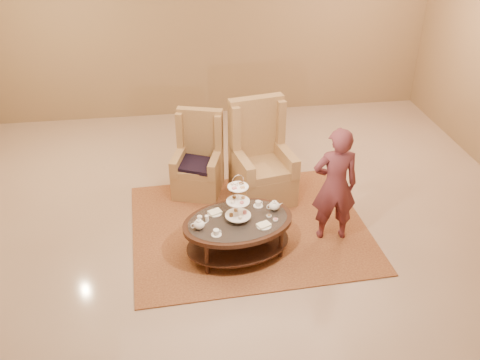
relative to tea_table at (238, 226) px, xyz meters
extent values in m
plane|color=tan|center=(0.09, 0.32, -0.40)|extent=(8.00, 8.00, 0.00)
cube|color=silver|center=(0.09, 0.32, -0.40)|extent=(8.00, 8.00, 0.02)
cube|color=#997A53|center=(0.09, 4.32, 1.35)|extent=(8.00, 0.04, 3.50)
cube|color=#A36A3A|center=(0.22, 0.50, -0.40)|extent=(3.11, 2.63, 0.02)
cylinder|color=black|center=(-0.40, -0.32, -0.19)|extent=(0.06, 0.06, 0.44)
cylinder|color=black|center=(0.50, -0.15, -0.19)|extent=(0.06, 0.06, 0.44)
cylinder|color=black|center=(-0.50, 0.15, -0.19)|extent=(0.06, 0.06, 0.44)
cylinder|color=black|center=(0.40, 0.32, -0.19)|extent=(0.06, 0.06, 0.44)
cylinder|color=silver|center=(0.00, 0.00, 0.37)|extent=(0.01, 0.01, 0.55)
torus|color=silver|center=(0.00, 0.00, 0.64)|extent=(0.14, 0.04, 0.14)
cylinder|color=white|center=(0.00, 0.00, 0.16)|extent=(0.36, 0.36, 0.01)
cylinder|color=white|center=(0.00, 0.00, 0.35)|extent=(0.32, 0.32, 0.01)
cylinder|color=white|center=(0.00, 0.00, 0.55)|extent=(0.28, 0.28, 0.01)
cylinder|color=#C46564|center=(0.08, 0.02, 0.18)|extent=(0.05, 0.05, 0.03)
cylinder|color=tan|center=(-0.02, 0.08, 0.18)|extent=(0.05, 0.05, 0.03)
cylinder|color=brown|center=(-0.08, -0.02, 0.18)|extent=(0.05, 0.05, 0.03)
cylinder|color=#EFE0CA|center=(0.02, -0.08, 0.18)|extent=(0.05, 0.05, 0.03)
ellipsoid|color=tan|center=(0.07, 0.03, 0.38)|extent=(0.06, 0.06, 0.03)
ellipsoid|color=brown|center=(-0.04, 0.07, 0.38)|extent=(0.06, 0.06, 0.03)
ellipsoid|color=#EFE0CA|center=(-0.07, -0.04, 0.38)|extent=(0.06, 0.06, 0.03)
ellipsoid|color=#C46564|center=(0.04, -0.07, 0.38)|extent=(0.06, 0.06, 0.03)
cube|color=brown|center=(0.05, 0.05, 0.57)|extent=(0.05, 0.04, 0.02)
cube|color=#EFE0CA|center=(-0.05, 0.05, 0.57)|extent=(0.05, 0.04, 0.02)
cube|color=#C46564|center=(-0.05, -0.05, 0.57)|extent=(0.05, 0.04, 0.02)
cube|color=tan|center=(0.05, -0.05, 0.57)|extent=(0.05, 0.04, 0.02)
ellipsoid|color=white|center=(-0.47, -0.11, 0.15)|extent=(0.15, 0.15, 0.10)
cylinder|color=white|center=(-0.47, -0.11, 0.21)|extent=(0.07, 0.07, 0.01)
sphere|color=white|center=(-0.47, -0.11, 0.22)|extent=(0.03, 0.03, 0.02)
cone|color=white|center=(-0.39, -0.10, 0.16)|extent=(0.08, 0.04, 0.06)
torus|color=white|center=(-0.53, -0.13, 0.15)|extent=(0.08, 0.03, 0.07)
ellipsoid|color=white|center=(0.46, 0.14, 0.15)|extent=(0.15, 0.15, 0.10)
cylinder|color=white|center=(0.46, 0.14, 0.21)|extent=(0.07, 0.07, 0.01)
sphere|color=white|center=(0.46, 0.14, 0.22)|extent=(0.03, 0.03, 0.02)
cone|color=white|center=(0.54, 0.16, 0.16)|extent=(0.08, 0.04, 0.06)
torus|color=white|center=(0.40, 0.13, 0.15)|extent=(0.08, 0.03, 0.07)
cylinder|color=white|center=(-0.28, -0.26, 0.10)|extent=(0.14, 0.14, 0.01)
cylinder|color=white|center=(-0.28, -0.26, 0.13)|extent=(0.08, 0.08, 0.06)
torus|color=white|center=(-0.24, -0.25, 0.13)|extent=(0.04, 0.02, 0.04)
cylinder|color=white|center=(0.28, 0.25, 0.10)|extent=(0.14, 0.14, 0.01)
cylinder|color=white|center=(0.28, 0.25, 0.13)|extent=(0.08, 0.08, 0.06)
torus|color=white|center=(0.33, 0.26, 0.13)|extent=(0.04, 0.02, 0.04)
cylinder|color=white|center=(-0.26, 0.17, 0.10)|extent=(0.20, 0.20, 0.01)
cube|color=white|center=(-0.26, 0.17, 0.11)|extent=(0.18, 0.16, 0.02)
cylinder|color=white|center=(0.28, -0.17, 0.10)|extent=(0.20, 0.20, 0.01)
cube|color=white|center=(0.28, -0.17, 0.11)|extent=(0.18, 0.16, 0.02)
cylinder|color=white|center=(-0.36, 0.04, 0.13)|extent=(0.06, 0.06, 0.07)
cylinder|color=white|center=(0.44, -0.07, 0.10)|extent=(0.07, 0.07, 0.02)
cylinder|color=#C46564|center=(0.44, -0.07, 0.11)|extent=(0.05, 0.05, 0.01)
cylinder|color=white|center=(0.37, 0.02, 0.10)|extent=(0.07, 0.07, 0.02)
cylinder|color=brown|center=(0.37, 0.02, 0.11)|extent=(0.05, 0.05, 0.01)
cylinder|color=white|center=(-0.44, 0.11, 0.10)|extent=(0.07, 0.07, 0.02)
cylinder|color=#EFE0CA|center=(-0.44, 0.11, 0.11)|extent=(0.05, 0.05, 0.01)
cube|color=#AE8452|center=(-0.37, 1.48, -0.21)|extent=(0.80, 0.80, 0.38)
cube|color=#AE8452|center=(-0.38, 1.43, 0.02)|extent=(0.68, 0.68, 0.09)
cube|color=#AE8452|center=(-0.29, 1.73, 0.19)|extent=(0.65, 0.31, 1.19)
cube|color=#AE8452|center=(-0.57, 1.77, 0.46)|extent=(0.15, 0.22, 0.55)
cube|color=#AE8452|center=(-0.04, 1.62, 0.46)|extent=(0.15, 0.22, 0.55)
cube|color=#AE8452|center=(-0.64, 1.51, 0.10)|extent=(0.27, 0.58, 0.24)
cube|color=#AE8452|center=(-0.13, 1.36, 0.10)|extent=(0.27, 0.58, 0.24)
cube|color=black|center=(-0.39, 1.41, 0.09)|extent=(0.65, 0.63, 0.05)
cube|color=#AE8452|center=(0.51, 1.18, -0.18)|extent=(0.89, 0.89, 0.46)
cube|color=#AE8452|center=(0.52, 1.13, 0.11)|extent=(0.75, 0.75, 0.11)
cube|color=#AE8452|center=(0.46, 1.49, 0.30)|extent=(0.78, 0.29, 1.41)
cube|color=#AE8452|center=(0.14, 1.39, 0.63)|extent=(0.15, 0.26, 0.65)
cube|color=#AE8452|center=(0.79, 1.51, 0.63)|extent=(0.15, 0.26, 0.65)
cube|color=#AE8452|center=(0.21, 1.07, 0.19)|extent=(0.25, 0.70, 0.28)
cube|color=#AE8452|center=(0.83, 1.18, 0.19)|extent=(0.25, 0.70, 0.28)
imported|color=brown|center=(1.21, 0.17, 0.36)|extent=(0.58, 0.41, 1.53)
camera|label=1|loc=(-0.71, -5.10, 3.73)|focal=40.00mm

